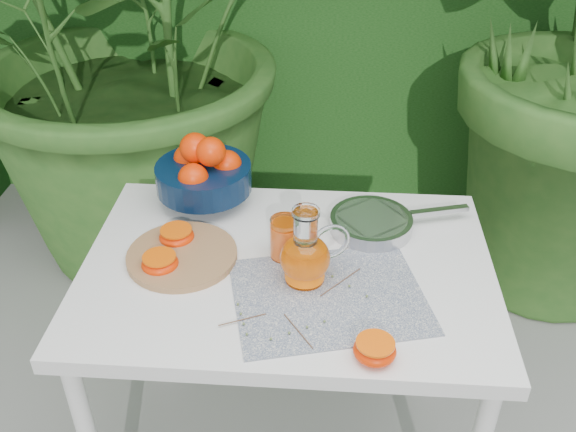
# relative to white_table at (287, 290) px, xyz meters

# --- Properties ---
(potted_plant_left) EXTENTS (2.77, 2.77, 1.98)m
(potted_plant_left) POSITION_rel_white_table_xyz_m (-0.68, 1.17, 0.32)
(potted_plant_left) COLOR #2B5C1F
(potted_plant_left) RESTS_ON ground
(potted_plant_right) EXTENTS (2.92, 2.92, 2.07)m
(potted_plant_right) POSITION_rel_white_table_xyz_m (0.90, 1.02, 0.37)
(potted_plant_right) COLOR #2B5C1F
(potted_plant_right) RESTS_ON ground
(white_table) EXTENTS (1.00, 0.70, 0.75)m
(white_table) POSITION_rel_white_table_xyz_m (0.00, 0.00, 0.00)
(white_table) COLOR white
(white_table) RESTS_ON ground
(placemat) EXTENTS (0.50, 0.43, 0.00)m
(placemat) POSITION_rel_white_table_xyz_m (0.10, -0.11, 0.08)
(placemat) COLOR #0C1D46
(placemat) RESTS_ON white_table
(cutting_board) EXTENTS (0.35, 0.35, 0.02)m
(cutting_board) POSITION_rel_white_table_xyz_m (-0.26, 0.01, 0.09)
(cutting_board) COLOR #9A6545
(cutting_board) RESTS_ON white_table
(fruit_bowl) EXTENTS (0.31, 0.31, 0.21)m
(fruit_bowl) POSITION_rel_white_table_xyz_m (-0.25, 0.27, 0.18)
(fruit_bowl) COLOR black
(fruit_bowl) RESTS_ON white_table
(juice_pitcher) EXTENTS (0.18, 0.15, 0.19)m
(juice_pitcher) POSITION_rel_white_table_xyz_m (0.05, -0.05, 0.15)
(juice_pitcher) COLOR white
(juice_pitcher) RESTS_ON white_table
(juice_tumbler) EXTENTS (0.08, 0.08, 0.11)m
(juice_tumbler) POSITION_rel_white_table_xyz_m (-0.01, 0.03, 0.14)
(juice_tumbler) COLOR white
(juice_tumbler) RESTS_ON white_table
(saute_pan) EXTENTS (0.39, 0.27, 0.04)m
(saute_pan) POSITION_rel_white_table_xyz_m (0.21, 0.16, 0.10)
(saute_pan) COLOR #B3B3B8
(saute_pan) RESTS_ON white_table
(orange_halves) EXTENTS (0.61, 0.47, 0.04)m
(orange_halves) POSITION_rel_white_table_xyz_m (-0.13, -0.09, 0.10)
(orange_halves) COLOR #FF2E02
(orange_halves) RESTS_ON white_table
(thyme_sprigs) EXTENTS (0.33, 0.27, 0.01)m
(thyme_sprigs) POSITION_rel_white_table_xyz_m (0.03, -0.16, 0.09)
(thyme_sprigs) COLOR brown
(thyme_sprigs) RESTS_ON white_table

